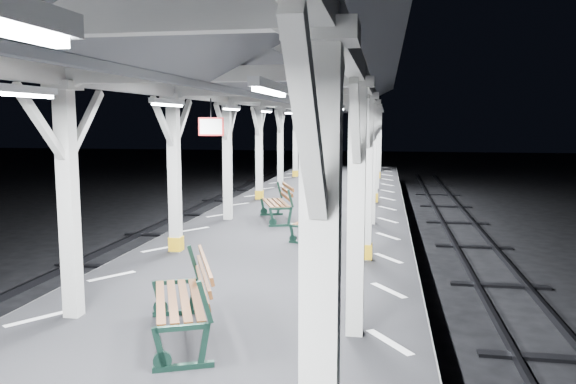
# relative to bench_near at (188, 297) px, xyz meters

# --- Properties ---
(ground) EXTENTS (120.00, 120.00, 0.00)m
(ground) POSITION_rel_bench_near_xyz_m (0.10, 2.51, -1.55)
(ground) COLOR black
(ground) RESTS_ON ground
(platform) EXTENTS (6.00, 50.00, 1.00)m
(platform) POSITION_rel_bench_near_xyz_m (0.10, 2.51, -1.05)
(platform) COLOR black
(platform) RESTS_ON ground
(hazard_stripes_left) EXTENTS (1.00, 48.00, 0.01)m
(hazard_stripes_left) POSITION_rel_bench_near_xyz_m (-2.35, 2.51, -0.55)
(hazard_stripes_left) COLOR silver
(hazard_stripes_left) RESTS_ON platform
(hazard_stripes_right) EXTENTS (1.00, 48.00, 0.01)m
(hazard_stripes_right) POSITION_rel_bench_near_xyz_m (2.55, 2.51, -0.55)
(hazard_stripes_right) COLOR silver
(hazard_stripes_right) RESTS_ON platform
(track_right) EXTENTS (2.20, 60.00, 0.16)m
(track_right) POSITION_rel_bench_near_xyz_m (5.10, 2.51, -1.47)
(track_right) COLOR #2D2D33
(track_right) RESTS_ON ground
(canopy) EXTENTS (5.40, 49.00, 4.65)m
(canopy) POSITION_rel_bench_near_xyz_m (0.10, 2.49, 3.01)
(canopy) COLOR beige
(canopy) RESTS_ON platform
(bench_near) EXTENTS (1.39, 2.02, 1.03)m
(bench_near) POSITION_rel_bench_near_xyz_m (0.00, 0.00, 0.00)
(bench_near) COLOR #143026
(bench_near) RESTS_ON platform
(bench_mid) EXTENTS (0.94, 1.63, 0.83)m
(bench_mid) POSITION_rel_bench_near_xyz_m (0.86, 6.43, -0.11)
(bench_mid) COLOR #143026
(bench_mid) RESTS_ON platform
(bench_far) EXTENTS (1.27, 1.98, 1.01)m
(bench_far) POSITION_rel_bench_near_xyz_m (-0.42, 8.56, -0.01)
(bench_far) COLOR #143026
(bench_far) RESTS_ON platform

